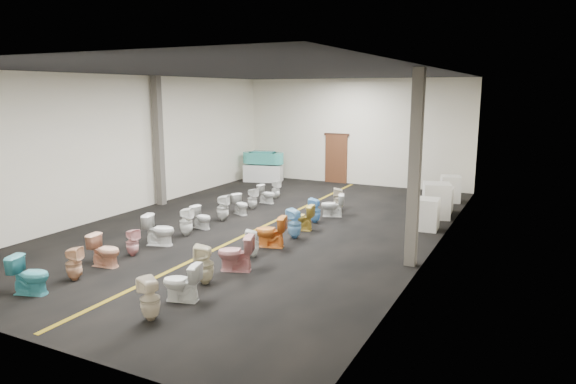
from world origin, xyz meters
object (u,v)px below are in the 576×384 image
object	(u,v)px
display_table	(263,173)
toilet_left_0	(30,275)
appliance_crate_c	(441,200)
appliance_crate_b	(436,201)
toilet_right_4	(252,243)
toilet_right_9	(333,205)
toilet_right_0	(150,299)
toilet_right_1	(181,282)
toilet_left_4	(159,230)
toilet_right_2	(205,264)
toilet_left_11	(276,190)
toilet_right_3	(236,253)
toilet_right_6	(295,224)
appliance_crate_d	(450,189)
toilet_right_10	(339,199)
toilet_left_5	(186,222)
toilet_left_2	(105,250)
toilet_left_10	(267,194)
toilet_left_7	(223,208)
toilet_left_6	(202,217)
toilet_left_3	(132,242)
toilet_right_7	(301,217)
appliance_crate_a	(426,214)
toilet_right_8	(315,211)
toilet_right_5	(270,231)
toilet_left_1	(74,264)
toilet_left_9	(252,199)
bathtub	(263,157)

from	to	relation	value
display_table	toilet_left_0	bearing A→B (deg)	-80.67
appliance_crate_c	appliance_crate_b	bearing A→B (deg)	-90.00
toilet_right_4	toilet_right_9	xyz separation A→B (m)	(0.23, 4.69, 0.03)
toilet_right_0	toilet_right_1	world-z (taller)	toilet_right_0
toilet_left_4	toilet_right_2	size ratio (longest dim) A/B	0.96
toilet_right_1	toilet_left_11	bearing A→B (deg)	-177.25
toilet_right_3	toilet_right_6	distance (m)	2.94
appliance_crate_d	toilet_right_10	xyz separation A→B (m)	(-3.16, -3.05, -0.10)
toilet_left_11	toilet_right_4	bearing A→B (deg)	-141.55
appliance_crate_c	toilet_left_0	size ratio (longest dim) A/B	1.02
toilet_right_4	toilet_right_6	size ratio (longest dim) A/B	0.84
toilet_left_5	toilet_left_0	bearing A→B (deg)	165.58
toilet_left_2	toilet_left_10	xyz separation A→B (m)	(0.05, 7.61, -0.05)
toilet_left_7	toilet_right_9	world-z (taller)	toilet_left_7
toilet_left_11	toilet_left_2	bearing A→B (deg)	-164.53
toilet_right_1	toilet_right_2	world-z (taller)	toilet_right_2
appliance_crate_d	toilet_left_7	world-z (taller)	appliance_crate_d
toilet_left_5	toilet_left_2	bearing A→B (deg)	166.03
toilet_left_7	toilet_right_6	bearing A→B (deg)	-119.38
appliance_crate_b	toilet_right_1	world-z (taller)	appliance_crate_b
appliance_crate_d	toilet_right_9	world-z (taller)	appliance_crate_d
appliance_crate_b	toilet_left_6	xyz separation A→B (m)	(-5.92, -4.40, -0.23)
toilet_left_3	toilet_right_7	size ratio (longest dim) A/B	0.90
appliance_crate_a	toilet_left_2	distance (m)	8.85
toilet_right_2	toilet_right_9	world-z (taller)	toilet_right_2
toilet_right_1	toilet_right_3	distance (m)	1.91
appliance_crate_a	toilet_right_8	xyz separation A→B (m)	(-3.20, -0.74, -0.08)
appliance_crate_a	toilet_left_6	world-z (taller)	appliance_crate_a
toilet_right_2	toilet_right_9	size ratio (longest dim) A/B	1.14
toilet_left_2	toilet_right_2	world-z (taller)	toilet_right_2
toilet_left_0	toilet_right_7	xyz separation A→B (m)	(2.79, 6.75, -0.02)
appliance_crate_c	display_table	bearing A→B (deg)	163.18
toilet_right_10	toilet_right_5	bearing A→B (deg)	-21.06
appliance_crate_b	toilet_left_7	xyz separation A→B (m)	(-5.87, -3.37, -0.15)
toilet_left_1	toilet_right_10	size ratio (longest dim) A/B	0.97
toilet_left_2	toilet_right_5	xyz separation A→B (m)	(2.70, 3.03, 0.03)
appliance_crate_d	toilet_left_0	xyz separation A→B (m)	(-6.02, -12.67, -0.08)
toilet_right_5	toilet_right_6	bearing A→B (deg)	155.60
appliance_crate_b	toilet_right_8	xyz separation A→B (m)	(-3.20, -2.30, -0.18)
toilet_left_11	toilet_right_7	world-z (taller)	toilet_right_7
appliance_crate_c	appliance_crate_d	bearing A→B (deg)	90.00
appliance_crate_c	toilet_left_11	size ratio (longest dim) A/B	1.18
appliance_crate_d	toilet_left_0	bearing A→B (deg)	-115.41
display_table	toilet_right_2	bearing A→B (deg)	-66.39
toilet_left_9	toilet_right_7	bearing A→B (deg)	-108.63
display_table	toilet_left_1	world-z (taller)	toilet_left_1
appliance_crate_c	toilet_left_9	xyz separation A→B (m)	(-5.86, -2.49, -0.05)
bathtub	toilet_right_7	distance (m)	8.37
appliance_crate_b	toilet_right_2	xyz separation A→B (m)	(-3.23, -8.00, -0.13)
toilet_right_3	toilet_right_9	world-z (taller)	toilet_right_3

